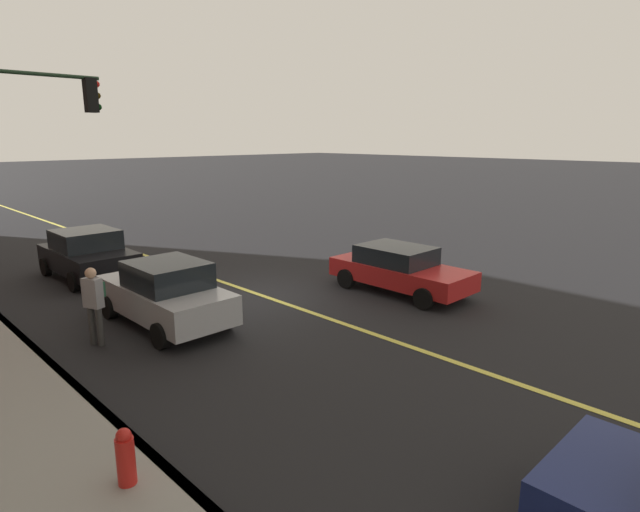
{
  "coord_description": "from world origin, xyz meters",
  "views": [
    {
      "loc": [
        -11.61,
        8.95,
        4.56
      ],
      "look_at": [
        -2.59,
        0.1,
        1.64
      ],
      "focal_mm": 28.94,
      "sensor_mm": 36.0,
      "label": 1
    }
  ],
  "objects_px": {
    "car_red": "(399,269)",
    "car_black": "(88,254)",
    "pedestrian_with_backpack": "(94,300)",
    "fire_hydrant": "(126,462)",
    "car_silver": "(165,293)",
    "traffic_light_mast": "(15,146)"
  },
  "relations": [
    {
      "from": "car_silver",
      "to": "traffic_light_mast",
      "type": "height_order",
      "value": "traffic_light_mast"
    },
    {
      "from": "pedestrian_with_backpack",
      "to": "traffic_light_mast",
      "type": "distance_m",
      "value": 4.79
    },
    {
      "from": "pedestrian_with_backpack",
      "to": "fire_hydrant",
      "type": "height_order",
      "value": "pedestrian_with_backpack"
    },
    {
      "from": "car_silver",
      "to": "pedestrian_with_backpack",
      "type": "xyz_separation_m",
      "value": [
        -0.09,
        1.75,
        0.25
      ]
    },
    {
      "from": "car_silver",
      "to": "fire_hydrant",
      "type": "distance_m",
      "value": 6.41
    },
    {
      "from": "pedestrian_with_backpack",
      "to": "traffic_light_mast",
      "type": "height_order",
      "value": "traffic_light_mast"
    },
    {
      "from": "car_silver",
      "to": "fire_hydrant",
      "type": "height_order",
      "value": "car_silver"
    },
    {
      "from": "traffic_light_mast",
      "to": "car_silver",
      "type": "bearing_deg",
      "value": -149.35
    },
    {
      "from": "car_black",
      "to": "fire_hydrant",
      "type": "distance_m",
      "value": 11.86
    },
    {
      "from": "car_red",
      "to": "traffic_light_mast",
      "type": "distance_m",
      "value": 10.79
    },
    {
      "from": "car_red",
      "to": "car_black",
      "type": "bearing_deg",
      "value": 36.48
    },
    {
      "from": "car_black",
      "to": "car_silver",
      "type": "xyz_separation_m",
      "value": [
        -5.84,
        0.33,
        0.01
      ]
    },
    {
      "from": "car_black",
      "to": "fire_hydrant",
      "type": "height_order",
      "value": "car_black"
    },
    {
      "from": "car_black",
      "to": "traffic_light_mast",
      "type": "bearing_deg",
      "value": 136.23
    },
    {
      "from": "pedestrian_with_backpack",
      "to": "fire_hydrant",
      "type": "relative_size",
      "value": 1.9
    },
    {
      "from": "car_black",
      "to": "pedestrian_with_backpack",
      "type": "height_order",
      "value": "pedestrian_with_backpack"
    },
    {
      "from": "pedestrian_with_backpack",
      "to": "traffic_light_mast",
      "type": "xyz_separation_m",
      "value": [
        3.48,
        0.27,
        3.28
      ]
    },
    {
      "from": "car_silver",
      "to": "fire_hydrant",
      "type": "bearing_deg",
      "value": 147.31
    },
    {
      "from": "car_black",
      "to": "pedestrian_with_backpack",
      "type": "bearing_deg",
      "value": 160.67
    },
    {
      "from": "pedestrian_with_backpack",
      "to": "car_black",
      "type": "bearing_deg",
      "value": -19.33
    },
    {
      "from": "car_black",
      "to": "pedestrian_with_backpack",
      "type": "relative_size",
      "value": 2.19
    },
    {
      "from": "car_red",
      "to": "car_silver",
      "type": "bearing_deg",
      "value": 69.85
    }
  ]
}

